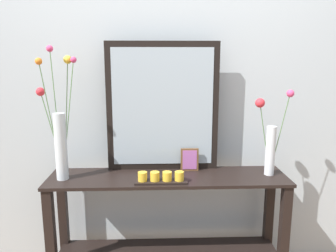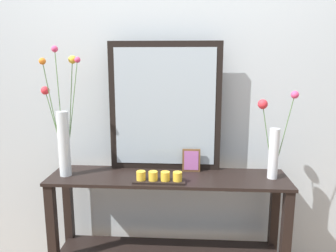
{
  "view_description": "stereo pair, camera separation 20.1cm",
  "coord_description": "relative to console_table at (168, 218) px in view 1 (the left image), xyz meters",
  "views": [
    {
      "loc": [
        -0.07,
        -1.99,
        1.5
      ],
      "look_at": [
        0.0,
        0.0,
        1.09
      ],
      "focal_mm": 35.09,
      "sensor_mm": 36.0,
      "label": 1
    },
    {
      "loc": [
        0.13,
        -1.98,
        1.5
      ],
      "look_at": [
        0.0,
        0.0,
        1.09
      ],
      "focal_mm": 35.09,
      "sensor_mm": 36.0,
      "label": 2
    }
  ],
  "objects": [
    {
      "name": "candle_tray",
      "position": [
        -0.05,
        -0.11,
        0.32
      ],
      "size": [
        0.32,
        0.09,
        0.07
      ],
      "color": "black",
      "rests_on": "console_table"
    },
    {
      "name": "console_table",
      "position": [
        0.0,
        0.0,
        0.0
      ],
      "size": [
        1.52,
        0.36,
        0.77
      ],
      "color": "black",
      "rests_on": "ground"
    },
    {
      "name": "picture_frame_small",
      "position": [
        0.15,
        0.1,
        0.37
      ],
      "size": [
        0.12,
        0.01,
        0.15
      ],
      "color": "brown",
      "rests_on": "console_table"
    },
    {
      "name": "vase_right",
      "position": [
        0.65,
        0.01,
        0.52
      ],
      "size": [
        0.23,
        0.07,
        0.55
      ],
      "color": "silver",
      "rests_on": "console_table"
    },
    {
      "name": "mirror_leaning",
      "position": [
        -0.03,
        0.15,
        0.71
      ],
      "size": [
        0.74,
        0.03,
        0.85
      ],
      "color": "black",
      "rests_on": "console_table"
    },
    {
      "name": "tall_vase_left",
      "position": [
        -0.66,
        -0.02,
        0.58
      ],
      "size": [
        0.23,
        0.23,
        0.81
      ],
      "color": "silver",
      "rests_on": "console_table"
    },
    {
      "name": "wall_back",
      "position": [
        0.0,
        0.3,
        0.87
      ],
      "size": [
        6.4,
        0.08,
        2.7
      ],
      "primitive_type": "cube",
      "color": "#B2BCC1",
      "rests_on": "ground"
    }
  ]
}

